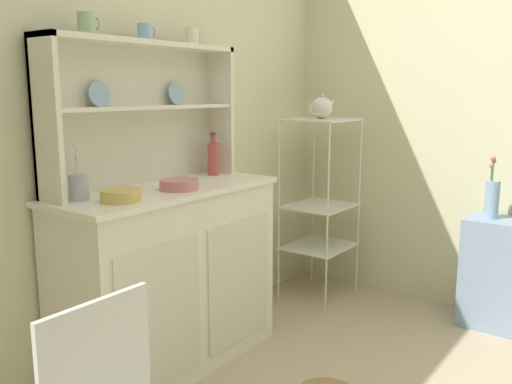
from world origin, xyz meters
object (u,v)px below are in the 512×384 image
bakers_rack (320,190)px  porcelain_teapot (322,108)px  hutch_cabinet (171,277)px  side_shelf_blue (509,275)px  cup_sage_0 (87,24)px  utensil_jar (79,186)px  bowl_mixing_large (121,195)px  jam_bottle (213,158)px  flower_vase (492,197)px  hutch_shelf_unit (141,102)px

bakers_rack → porcelain_teapot: size_ratio=5.16×
hutch_cabinet → side_shelf_blue: bearing=-40.4°
cup_sage_0 → utensil_jar: 0.66m
hutch_cabinet → porcelain_teapot: size_ratio=5.08×
bowl_mixing_large → jam_bottle: bearing=12.0°
bowl_mixing_large → utensil_jar: bearing=120.4°
side_shelf_blue → utensil_jar: size_ratio=2.70×
bakers_rack → utensil_jar: 1.67m
side_shelf_blue → flower_vase: bearing=90.1°
utensil_jar → bakers_rack: bearing=-6.2°
hutch_shelf_unit → utensil_jar: (-0.42, -0.09, -0.33)m
side_shelf_blue → bowl_mixing_large: (-1.75, 1.13, 0.60)m
hutch_cabinet → hutch_shelf_unit: 0.84m
hutch_cabinet → bowl_mixing_large: (-0.33, -0.07, 0.45)m
hutch_shelf_unit → porcelain_teapot: hutch_shelf_unit is taller
side_shelf_blue → jam_bottle: 1.77m
porcelain_teapot → hutch_cabinet: bearing=175.3°
hutch_cabinet → porcelain_teapot: porcelain_teapot is taller
bowl_mixing_large → utensil_jar: 0.18m
hutch_cabinet → bowl_mixing_large: bearing=-167.5°
side_shelf_blue → porcelain_teapot: bearing=100.0°
bowl_mixing_large → bakers_rack: bearing=-1.0°
hutch_cabinet → side_shelf_blue: hutch_cabinet is taller
jam_bottle → utensil_jar: size_ratio=0.97×
bakers_rack → side_shelf_blue: bearing=-80.1°
bakers_rack → hutch_shelf_unit: bearing=167.8°
bowl_mixing_large → jam_bottle: size_ratio=0.73×
flower_vase → hutch_shelf_unit: bearing=138.6°
bowl_mixing_large → porcelain_teapot: (1.56, -0.03, 0.31)m
utensil_jar → jam_bottle: bearing=0.6°
hutch_cabinet → flower_vase: bearing=-37.4°
cup_sage_0 → hutch_shelf_unit: bearing=7.8°
jam_bottle → utensil_jar: utensil_jar is taller
hutch_cabinet → bowl_mixing_large: size_ratio=6.95×
bowl_mixing_large → utensil_jar: (-0.09, 0.15, 0.03)m
side_shelf_blue → porcelain_teapot: porcelain_teapot is taller
hutch_shelf_unit → bowl_mixing_large: hutch_shelf_unit is taller
utensil_jar → flower_vase: (1.84, -1.17, -0.20)m
hutch_shelf_unit → porcelain_teapot: (1.23, -0.27, -0.05)m
side_shelf_blue → jam_bottle: size_ratio=2.78×
flower_vase → utensil_jar: bearing=147.7°
hutch_cabinet → bakers_rack: 1.26m
side_shelf_blue → bowl_mixing_large: bowl_mixing_large is taller
hutch_shelf_unit → utensil_jar: 0.54m
hutch_cabinet → cup_sage_0: 1.19m
bowl_mixing_large → side_shelf_blue: bearing=-32.9°
bowl_mixing_large → cup_sage_0: bearing=82.0°
side_shelf_blue → jam_bottle: bearing=127.7°
hutch_shelf_unit → bakers_rack: (1.23, -0.27, -0.57)m
cup_sage_0 → porcelain_teapot: 1.59m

